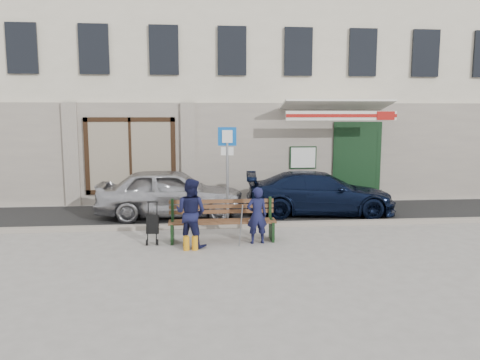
{
  "coord_description": "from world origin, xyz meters",
  "views": [
    {
      "loc": [
        -1.17,
        -9.98,
        2.83
      ],
      "look_at": [
        -0.07,
        1.6,
        1.2
      ],
      "focal_mm": 35.0,
      "sensor_mm": 36.0,
      "label": 1
    }
  ],
  "objects": [
    {
      "name": "car_navy",
      "position": [
        2.35,
        2.89,
        0.61
      ],
      "size": [
        4.37,
        2.15,
        1.22
      ],
      "primitive_type": "imported",
      "rotation": [
        0.0,
        0.0,
        1.46
      ],
      "color": "black",
      "rests_on": "ground"
    },
    {
      "name": "stroller",
      "position": [
        -2.14,
        0.24,
        0.41
      ],
      "size": [
        0.28,
        0.39,
        0.92
      ],
      "rotation": [
        0.0,
        0.0,
        -0.06
      ],
      "color": "black",
      "rests_on": "ground"
    },
    {
      "name": "bench",
      "position": [
        -0.64,
        0.29,
        0.46
      ],
      "size": [
        2.4,
        1.17,
        0.98
      ],
      "color": "brown",
      "rests_on": "ground"
    },
    {
      "name": "woman",
      "position": [
        -1.29,
        -0.1,
        0.74
      ],
      "size": [
        0.9,
        0.84,
        1.48
      ],
      "primitive_type": "imported",
      "rotation": [
        0.0,
        0.0,
        2.65
      ],
      "color": "#141638",
      "rests_on": "ground"
    },
    {
      "name": "car_silver",
      "position": [
        -1.85,
        2.89,
        0.69
      ],
      "size": [
        4.08,
        1.73,
        1.38
      ],
      "primitive_type": "imported",
      "rotation": [
        0.0,
        0.0,
        1.55
      ],
      "color": "#ACACB1",
      "rests_on": "ground"
    },
    {
      "name": "man",
      "position": [
        0.16,
        0.03,
        0.63
      ],
      "size": [
        0.49,
        0.34,
        1.26
      ],
      "primitive_type": "imported",
      "rotation": [
        0.0,
        0.0,
        3.24
      ],
      "color": "#141739",
      "rests_on": "ground"
    },
    {
      "name": "asphalt_lane",
      "position": [
        0.0,
        3.1,
        0.01
      ],
      "size": [
        60.0,
        3.2,
        0.01
      ],
      "primitive_type": "cube",
      "color": "#282828",
      "rests_on": "ground"
    },
    {
      "name": "parking_sign",
      "position": [
        -0.37,
        1.8,
        1.67
      ],
      "size": [
        0.47,
        0.11,
        2.52
      ],
      "rotation": [
        0.0,
        0.0,
        -0.15
      ],
      "color": "gray",
      "rests_on": "ground"
    },
    {
      "name": "building",
      "position": [
        0.01,
        8.45,
        4.97
      ],
      "size": [
        20.0,
        8.27,
        10.0
      ],
      "color": "beige",
      "rests_on": "ground"
    },
    {
      "name": "ground",
      "position": [
        0.0,
        0.0,
        0.0
      ],
      "size": [
        80.0,
        80.0,
        0.0
      ],
      "primitive_type": "plane",
      "color": "#9E9991",
      "rests_on": "ground"
    },
    {
      "name": "curb",
      "position": [
        0.0,
        1.5,
        0.06
      ],
      "size": [
        60.0,
        0.18,
        0.12
      ],
      "primitive_type": "cube",
      "color": "#9E9384",
      "rests_on": "ground"
    }
  ]
}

